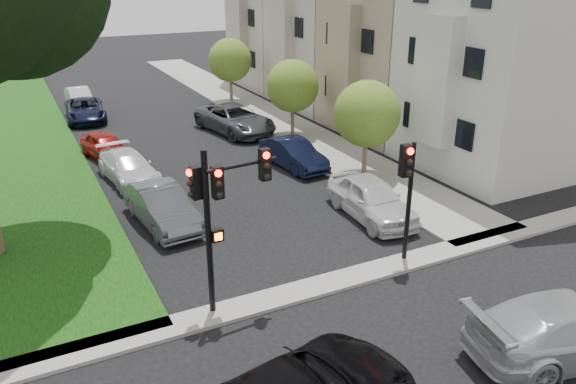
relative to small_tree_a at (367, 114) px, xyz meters
name	(u,v)px	position (x,y,z in m)	size (l,w,h in m)	color
ground	(368,318)	(-6.20, -9.46, -2.99)	(140.00, 140.00, 0.00)	black
sidewalk_right	(251,108)	(0.55, 14.54, -2.93)	(3.50, 44.00, 0.12)	gray
sidewalk_cross	(332,283)	(-6.20, -7.46, -2.93)	(60.00, 1.00, 0.12)	gray
house_a	(508,19)	(6.25, -1.46, 3.95)	(7.70, 7.55, 15.97)	#B4B2A7
house_b	(403,7)	(6.25, 6.04, 3.95)	(7.70, 7.55, 15.97)	gray
house_c	(333,0)	(6.25, 13.54, 3.95)	(7.70, 7.55, 15.97)	#BEB09D
small_tree_a	(367,114)	(0.00, 0.00, 0.00)	(2.99, 2.99, 4.49)	brown
small_tree_b	(292,86)	(0.00, 7.25, -0.07)	(2.92, 2.92, 4.38)	brown
small_tree_c	(230,60)	(0.00, 16.71, 0.00)	(2.99, 2.99, 4.49)	brown
traffic_signal_main	(220,202)	(-9.62, -7.23, 0.37)	(2.38, 0.62, 4.87)	black
traffic_signal_secondary	(407,181)	(-3.42, -7.27, -0.11)	(0.53, 0.43, 4.12)	black
car_cross_far	(572,327)	(-2.54, -12.99, -2.19)	(2.23, 5.49, 1.59)	#999BA0
car_parked_0	(371,199)	(-2.29, -3.88, -2.19)	(1.87, 4.65, 1.58)	silver
car_parked_1	(293,154)	(-2.33, 2.62, -2.29)	(1.47, 4.21, 1.39)	black
car_parked_2	(235,119)	(-2.56, 9.60, -2.19)	(2.64, 5.73, 1.59)	#3F4247
car_parked_5	(162,207)	(-9.71, -0.89, -2.23)	(1.59, 4.56, 1.50)	#3F4247
car_parked_6	(128,167)	(-9.84, 4.34, -2.32)	(1.85, 4.56, 1.32)	silver
car_parked_7	(106,146)	(-10.16, 8.03, -2.32)	(1.56, 3.88, 1.32)	maroon
car_parked_8	(85,110)	(-9.94, 16.34, -2.31)	(2.25, 4.87, 1.35)	black
car_parked_9	(80,98)	(-9.77, 20.24, -2.33)	(1.38, 3.95, 1.30)	silver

